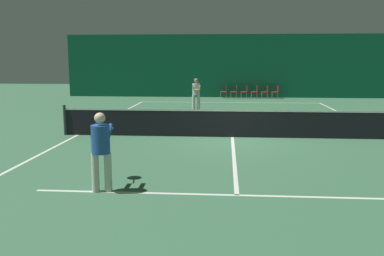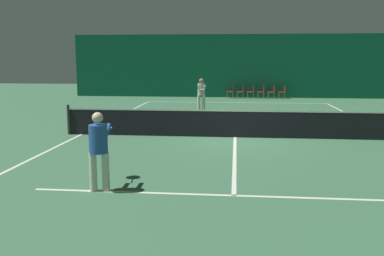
# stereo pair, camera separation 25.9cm
# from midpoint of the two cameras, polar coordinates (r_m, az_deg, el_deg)

# --- Properties ---
(ground_plane) EXTENTS (60.00, 60.00, 0.00)m
(ground_plane) POSITION_cam_midpoint_polar(r_m,az_deg,el_deg) (14.88, 6.26, -1.25)
(ground_plane) COLOR #386647
(backdrop_curtain) EXTENTS (23.00, 0.12, 4.36)m
(backdrop_curtain) POSITION_cam_midpoint_polar(r_m,az_deg,el_deg) (30.17, 6.18, 8.22)
(backdrop_curtain) COLOR #0F5138
(backdrop_curtain) RESTS_ON ground
(court_line_baseline_far) EXTENTS (11.00, 0.10, 0.00)m
(court_line_baseline_far) POSITION_cam_midpoint_polar(r_m,az_deg,el_deg) (26.67, 6.13, 3.40)
(court_line_baseline_far) COLOR silver
(court_line_baseline_far) RESTS_ON ground
(court_line_service_far) EXTENTS (8.25, 0.10, 0.00)m
(court_line_service_far) POSITION_cam_midpoint_polar(r_m,az_deg,el_deg) (21.20, 6.17, 1.90)
(court_line_service_far) COLOR silver
(court_line_service_far) RESTS_ON ground
(court_line_service_near) EXTENTS (8.25, 0.10, 0.00)m
(court_line_service_near) POSITION_cam_midpoint_polar(r_m,az_deg,el_deg) (8.66, 6.47, -8.94)
(court_line_service_near) COLOR silver
(court_line_service_near) RESTS_ON ground
(court_line_sideline_left) EXTENTS (0.10, 23.80, 0.00)m
(court_line_sideline_left) POSITION_cam_midpoint_polar(r_m,az_deg,el_deg) (15.82, -14.09, -0.84)
(court_line_sideline_left) COLOR silver
(court_line_sideline_left) RESTS_ON ground
(court_line_centre) EXTENTS (0.10, 12.80, 0.00)m
(court_line_centre) POSITION_cam_midpoint_polar(r_m,az_deg,el_deg) (14.88, 6.26, -1.24)
(court_line_centre) COLOR silver
(court_line_centre) RESTS_ON ground
(tennis_net) EXTENTS (12.00, 0.10, 1.07)m
(tennis_net) POSITION_cam_midpoint_polar(r_m,az_deg,el_deg) (14.79, 6.29, 0.70)
(tennis_net) COLOR black
(tennis_net) RESTS_ON ground
(player_near) EXTENTS (0.56, 1.37, 1.63)m
(player_near) POSITION_cam_midpoint_polar(r_m,az_deg,el_deg) (8.89, -11.50, -2.26)
(player_near) COLOR beige
(player_near) RESTS_ON ground
(player_far) EXTENTS (0.51, 1.39, 1.68)m
(player_far) POSITION_cam_midpoint_polar(r_m,az_deg,el_deg) (22.17, 1.59, 4.81)
(player_far) COLOR beige
(player_far) RESTS_ON ground
(courtside_chair_0) EXTENTS (0.44, 0.44, 0.84)m
(courtside_chair_0) POSITION_cam_midpoint_polar(r_m,az_deg,el_deg) (29.70, 5.49, 4.94)
(courtside_chair_0) COLOR #99999E
(courtside_chair_0) RESTS_ON ground
(courtside_chair_1) EXTENTS (0.44, 0.44, 0.84)m
(courtside_chair_1) POSITION_cam_midpoint_polar(r_m,az_deg,el_deg) (29.70, 6.85, 4.92)
(courtside_chair_1) COLOR #99999E
(courtside_chair_1) RESTS_ON ground
(courtside_chair_2) EXTENTS (0.44, 0.44, 0.84)m
(courtside_chair_2) POSITION_cam_midpoint_polar(r_m,az_deg,el_deg) (29.72, 8.21, 4.89)
(courtside_chair_2) COLOR #99999E
(courtside_chair_2) RESTS_ON ground
(courtside_chair_3) EXTENTS (0.44, 0.44, 0.84)m
(courtside_chair_3) POSITION_cam_midpoint_polar(r_m,az_deg,el_deg) (29.76, 9.57, 4.86)
(courtside_chair_3) COLOR #99999E
(courtside_chair_3) RESTS_ON ground
(courtside_chair_4) EXTENTS (0.44, 0.44, 0.84)m
(courtside_chair_4) POSITION_cam_midpoint_polar(r_m,az_deg,el_deg) (29.81, 10.92, 4.83)
(courtside_chair_4) COLOR #99999E
(courtside_chair_4) RESTS_ON ground
(courtside_chair_5) EXTENTS (0.44, 0.44, 0.84)m
(courtside_chair_5) POSITION_cam_midpoint_polar(r_m,az_deg,el_deg) (29.88, 12.27, 4.80)
(courtside_chair_5) COLOR #99999E
(courtside_chair_5) RESTS_ON ground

